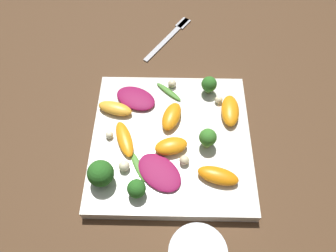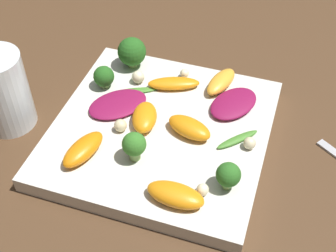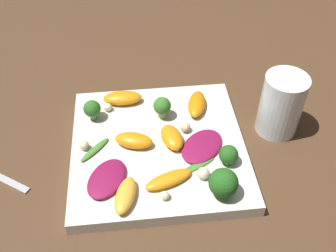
% 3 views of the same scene
% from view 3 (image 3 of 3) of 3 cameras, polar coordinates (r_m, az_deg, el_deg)
% --- Properties ---
extents(ground_plane, '(2.40, 2.40, 0.00)m').
position_cam_3_polar(ground_plane, '(0.66, -1.40, -3.80)').
color(ground_plane, '#4C331E').
extents(plate, '(0.28, 0.28, 0.02)m').
position_cam_3_polar(plate, '(0.66, -1.42, -3.15)').
color(plate, silver).
rests_on(plate, ground_plane).
extents(drinking_glass, '(0.07, 0.07, 0.11)m').
position_cam_3_polar(drinking_glass, '(0.69, 16.10, 2.99)').
color(drinking_glass, white).
rests_on(drinking_glass, ground_plane).
extents(radicchio_leaf_0, '(0.10, 0.10, 0.01)m').
position_cam_3_polar(radicchio_leaf_0, '(0.64, 4.94, -2.91)').
color(radicchio_leaf_0, maroon).
rests_on(radicchio_leaf_0, plate).
extents(radicchio_leaf_1, '(0.08, 0.09, 0.01)m').
position_cam_3_polar(radicchio_leaf_1, '(0.60, -8.88, -7.54)').
color(radicchio_leaf_1, maroon).
rests_on(radicchio_leaf_1, plate).
extents(orange_segment_0, '(0.07, 0.04, 0.02)m').
position_cam_3_polar(orange_segment_0, '(0.72, -6.60, 4.07)').
color(orange_segment_0, orange).
rests_on(orange_segment_0, plate).
extents(orange_segment_1, '(0.04, 0.07, 0.02)m').
position_cam_3_polar(orange_segment_1, '(0.57, -6.21, -9.99)').
color(orange_segment_1, '#FCAD33').
rests_on(orange_segment_1, plate).
extents(orange_segment_2, '(0.08, 0.05, 0.01)m').
position_cam_3_polar(orange_segment_2, '(0.59, 0.07, -7.77)').
color(orange_segment_2, orange).
rests_on(orange_segment_2, plate).
extents(orange_segment_3, '(0.05, 0.06, 0.02)m').
position_cam_3_polar(orange_segment_3, '(0.64, 0.62, -1.97)').
color(orange_segment_3, orange).
rests_on(orange_segment_3, plate).
extents(orange_segment_4, '(0.07, 0.05, 0.02)m').
position_cam_3_polar(orange_segment_4, '(0.64, -5.01, -1.81)').
color(orange_segment_4, orange).
rests_on(orange_segment_4, plate).
extents(orange_segment_5, '(0.05, 0.07, 0.02)m').
position_cam_3_polar(orange_segment_5, '(0.70, 4.18, 3.19)').
color(orange_segment_5, orange).
rests_on(orange_segment_5, plate).
extents(broccoli_floret_0, '(0.04, 0.04, 0.05)m').
position_cam_3_polar(broccoli_floret_0, '(0.57, 8.03, -8.20)').
color(broccoli_floret_0, '#7A9E51').
rests_on(broccoli_floret_0, plate).
extents(broccoli_floret_1, '(0.03, 0.03, 0.03)m').
position_cam_3_polar(broccoli_floret_1, '(0.61, 8.77, -4.18)').
color(broccoli_floret_1, '#7A9E51').
rests_on(broccoli_floret_1, plate).
extents(broccoli_floret_2, '(0.03, 0.03, 0.04)m').
position_cam_3_polar(broccoli_floret_2, '(0.68, -0.86, 2.84)').
color(broccoli_floret_2, '#84AD5B').
rests_on(broccoli_floret_2, plate).
extents(broccoli_floret_3, '(0.03, 0.03, 0.04)m').
position_cam_3_polar(broccoli_floret_3, '(0.69, -10.95, 2.43)').
color(broccoli_floret_3, '#84AD5B').
rests_on(broccoli_floret_3, plate).
extents(arugula_sprig_0, '(0.06, 0.04, 0.00)m').
position_cam_3_polar(arugula_sprig_0, '(0.61, 4.38, -5.70)').
color(arugula_sprig_0, '#47842D').
rests_on(arugula_sprig_0, plate).
extents(arugula_sprig_1, '(0.05, 0.05, 0.01)m').
position_cam_3_polar(arugula_sprig_1, '(0.64, -10.57, -3.40)').
color(arugula_sprig_1, '#47842D').
rests_on(arugula_sprig_1, plate).
extents(macadamia_nut_0, '(0.01, 0.01, 0.01)m').
position_cam_3_polar(macadamia_nut_0, '(0.57, -0.46, -10.06)').
color(macadamia_nut_0, beige).
rests_on(macadamia_nut_0, plate).
extents(macadamia_nut_1, '(0.02, 0.02, 0.02)m').
position_cam_3_polar(macadamia_nut_1, '(0.66, 2.55, -0.21)').
color(macadamia_nut_1, beige).
rests_on(macadamia_nut_1, plate).
extents(macadamia_nut_2, '(0.01, 0.01, 0.01)m').
position_cam_3_polar(macadamia_nut_2, '(0.71, -8.74, 2.71)').
color(macadamia_nut_2, beige).
rests_on(macadamia_nut_2, plate).
extents(macadamia_nut_3, '(0.02, 0.02, 0.02)m').
position_cam_3_polar(macadamia_nut_3, '(0.65, -12.08, -2.88)').
color(macadamia_nut_3, beige).
rests_on(macadamia_nut_3, plate).
extents(macadamia_nut_4, '(0.02, 0.02, 0.02)m').
position_cam_3_polar(macadamia_nut_4, '(0.60, 5.14, -6.83)').
color(macadamia_nut_4, beige).
rests_on(macadamia_nut_4, plate).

